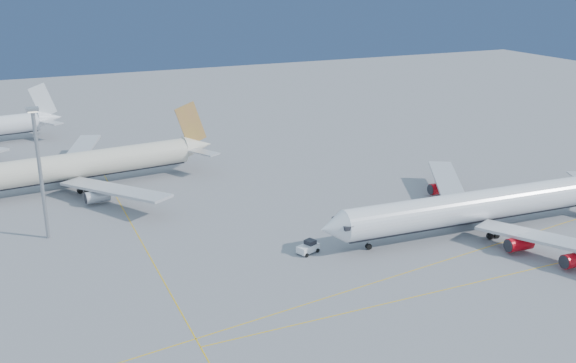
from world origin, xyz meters
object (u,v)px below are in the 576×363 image
object	(u,v)px
airliner_virgin	(484,206)
airliner_etihad	(78,166)
light_mast	(39,163)
pushback_tug	(308,247)

from	to	relation	value
airliner_virgin	airliner_etihad	xyz separation A→B (m)	(-72.47, 62.18, 0.24)
light_mast	airliner_etihad	bearing A→B (deg)	71.82
airliner_etihad	pushback_tug	size ratio (longest dim) A/B	14.72
airliner_virgin	airliner_etihad	size ratio (longest dim) A/B	1.02
airliner_virgin	light_mast	size ratio (longest dim) A/B	2.74
airliner_virgin	pushback_tug	xyz separation A→B (m)	(-37.57, 4.51, -4.28)
airliner_etihad	light_mast	world-z (taller)	light_mast
airliner_virgin	light_mast	distance (m)	88.98
light_mast	pushback_tug	bearing A→B (deg)	-31.74
airliner_etihad	light_mast	xyz separation A→B (m)	(-9.85, -30.00, 10.04)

